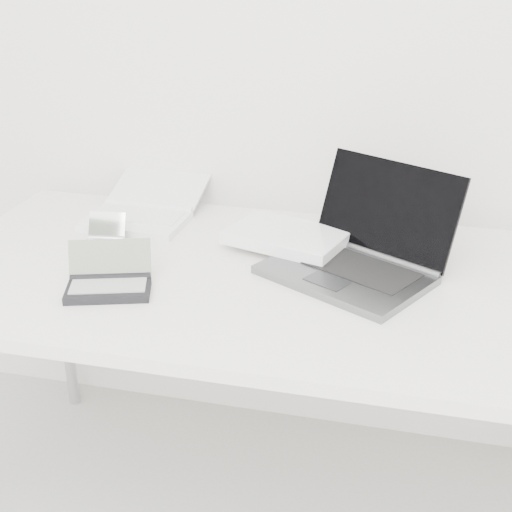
% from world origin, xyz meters
% --- Properties ---
extents(desk, '(1.60, 0.80, 0.73)m').
position_xyz_m(desk, '(0.00, 1.55, 0.68)').
color(desk, white).
rests_on(desk, ground).
extents(laptop_large, '(0.57, 0.45, 0.23)m').
position_xyz_m(laptop_large, '(0.12, 1.64, 0.77)').
color(laptop_large, slate).
rests_on(laptop_large, desk).
extents(netbook_open_white, '(0.27, 0.34, 0.08)m').
position_xyz_m(netbook_open_white, '(-0.42, 1.81, 0.75)').
color(netbook_open_white, white).
rests_on(netbook_open_white, desk).
extents(pda_silver, '(0.11, 0.12, 0.07)m').
position_xyz_m(pda_silver, '(-0.44, 1.61, 0.75)').
color(pda_silver, silver).
rests_on(pda_silver, desk).
extents(palmtop_charcoal, '(0.21, 0.18, 0.10)m').
position_xyz_m(palmtop_charcoal, '(-0.33, 1.39, 0.75)').
color(palmtop_charcoal, black).
rests_on(palmtop_charcoal, desk).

